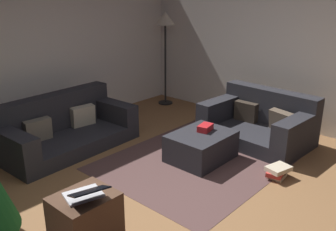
{
  "coord_description": "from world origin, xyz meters",
  "views": [
    {
      "loc": [
        -2.5,
        -2.14,
        2.2
      ],
      "look_at": [
        0.57,
        0.62,
        0.75
      ],
      "focal_mm": 39.37,
      "sensor_mm": 36.0,
      "label": 1
    }
  ],
  "objects_px": {
    "tv_remote": "(205,129)",
    "laptop": "(85,194)",
    "gift_box": "(205,128)",
    "corner_lamp": "(165,26)",
    "couch_left": "(64,129)",
    "ottoman": "(201,146)",
    "couch_right": "(260,122)",
    "book_stack": "(277,172)",
    "side_table": "(86,222)"
  },
  "relations": [
    {
      "from": "tv_remote",
      "to": "laptop",
      "type": "relative_size",
      "value": 0.36
    },
    {
      "from": "gift_box",
      "to": "laptop",
      "type": "bearing_deg",
      "value": -169.73
    },
    {
      "from": "corner_lamp",
      "to": "laptop",
      "type": "bearing_deg",
      "value": -146.31
    },
    {
      "from": "gift_box",
      "to": "laptop",
      "type": "xyz_separation_m",
      "value": [
        -2.22,
        -0.4,
        0.16
      ]
    },
    {
      "from": "couch_left",
      "to": "corner_lamp",
      "type": "relative_size",
      "value": 1.09
    },
    {
      "from": "ottoman",
      "to": "tv_remote",
      "type": "height_order",
      "value": "tv_remote"
    },
    {
      "from": "tv_remote",
      "to": "corner_lamp",
      "type": "xyz_separation_m",
      "value": [
        1.39,
        2.0,
        1.13
      ]
    },
    {
      "from": "couch_right",
      "to": "tv_remote",
      "type": "xyz_separation_m",
      "value": [
        -0.97,
        0.3,
        0.1
      ]
    },
    {
      "from": "couch_left",
      "to": "ottoman",
      "type": "xyz_separation_m",
      "value": [
        0.99,
        -1.72,
        -0.09
      ]
    },
    {
      "from": "ottoman",
      "to": "book_stack",
      "type": "distance_m",
      "value": 1.03
    },
    {
      "from": "gift_box",
      "to": "laptop",
      "type": "relative_size",
      "value": 0.51
    },
    {
      "from": "corner_lamp",
      "to": "side_table",
      "type": "bearing_deg",
      "value": -146.82
    },
    {
      "from": "couch_right",
      "to": "tv_remote",
      "type": "bearing_deg",
      "value": 75.92
    },
    {
      "from": "corner_lamp",
      "to": "book_stack",
      "type": "bearing_deg",
      "value": -113.7
    },
    {
      "from": "ottoman",
      "to": "corner_lamp",
      "type": "bearing_deg",
      "value": 53.07
    },
    {
      "from": "corner_lamp",
      "to": "couch_right",
      "type": "bearing_deg",
      "value": -100.34
    },
    {
      "from": "couch_right",
      "to": "gift_box",
      "type": "relative_size",
      "value": 6.85
    },
    {
      "from": "book_stack",
      "to": "corner_lamp",
      "type": "xyz_separation_m",
      "value": [
        1.34,
        3.06,
        1.43
      ]
    },
    {
      "from": "couch_right",
      "to": "laptop",
      "type": "bearing_deg",
      "value": 95.57
    },
    {
      "from": "tv_remote",
      "to": "book_stack",
      "type": "height_order",
      "value": "tv_remote"
    },
    {
      "from": "side_table",
      "to": "couch_left",
      "type": "bearing_deg",
      "value": 61.62
    },
    {
      "from": "ottoman",
      "to": "couch_left",
      "type": "bearing_deg",
      "value": 119.86
    },
    {
      "from": "tv_remote",
      "to": "corner_lamp",
      "type": "height_order",
      "value": "corner_lamp"
    },
    {
      "from": "book_stack",
      "to": "gift_box",
      "type": "bearing_deg",
      "value": 95.09
    },
    {
      "from": "couch_right",
      "to": "side_table",
      "type": "xyz_separation_m",
      "value": [
        -3.22,
        -0.07,
        -0.02
      ]
    },
    {
      "from": "gift_box",
      "to": "book_stack",
      "type": "height_order",
      "value": "gift_box"
    },
    {
      "from": "side_table",
      "to": "corner_lamp",
      "type": "distance_m",
      "value": 4.52
    },
    {
      "from": "couch_left",
      "to": "tv_remote",
      "type": "relative_size",
      "value": 12.1
    },
    {
      "from": "corner_lamp",
      "to": "ottoman",
      "type": "bearing_deg",
      "value": -126.93
    },
    {
      "from": "side_table",
      "to": "book_stack",
      "type": "xyz_separation_m",
      "value": [
        2.3,
        -0.68,
        -0.17
      ]
    },
    {
      "from": "side_table",
      "to": "laptop",
      "type": "relative_size",
      "value": 1.16
    },
    {
      "from": "couch_left",
      "to": "couch_right",
      "type": "bearing_deg",
      "value": 134.54
    },
    {
      "from": "gift_box",
      "to": "book_stack",
      "type": "distance_m",
      "value": 1.08
    },
    {
      "from": "ottoman",
      "to": "tv_remote",
      "type": "bearing_deg",
      "value": 19.9
    },
    {
      "from": "tv_remote",
      "to": "corner_lamp",
      "type": "bearing_deg",
      "value": 71.56
    },
    {
      "from": "tv_remote",
      "to": "side_table",
      "type": "xyz_separation_m",
      "value": [
        -2.24,
        -0.38,
        -0.12
      ]
    },
    {
      "from": "laptop",
      "to": "book_stack",
      "type": "distance_m",
      "value": 2.44
    },
    {
      "from": "couch_right",
      "to": "tv_remote",
      "type": "height_order",
      "value": "couch_right"
    },
    {
      "from": "book_stack",
      "to": "tv_remote",
      "type": "bearing_deg",
      "value": 92.83
    },
    {
      "from": "couch_right",
      "to": "side_table",
      "type": "height_order",
      "value": "couch_right"
    },
    {
      "from": "gift_box",
      "to": "tv_remote",
      "type": "height_order",
      "value": "gift_box"
    },
    {
      "from": "couch_right",
      "to": "couch_left",
      "type": "bearing_deg",
      "value": 50.27
    },
    {
      "from": "couch_left",
      "to": "ottoman",
      "type": "distance_m",
      "value": 1.99
    },
    {
      "from": "couch_right",
      "to": "tv_remote",
      "type": "relative_size",
      "value": 9.78
    },
    {
      "from": "gift_box",
      "to": "side_table",
      "type": "xyz_separation_m",
      "value": [
        -2.2,
        -0.34,
        -0.16
      ]
    },
    {
      "from": "ottoman",
      "to": "laptop",
      "type": "relative_size",
      "value": 1.87
    },
    {
      "from": "gift_box",
      "to": "book_stack",
      "type": "bearing_deg",
      "value": -84.91
    },
    {
      "from": "gift_box",
      "to": "corner_lamp",
      "type": "bearing_deg",
      "value": 54.82
    },
    {
      "from": "couch_left",
      "to": "laptop",
      "type": "xyz_separation_m",
      "value": [
        -1.12,
        -2.1,
        0.3
      ]
    },
    {
      "from": "couch_left",
      "to": "laptop",
      "type": "height_order",
      "value": "couch_left"
    }
  ]
}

